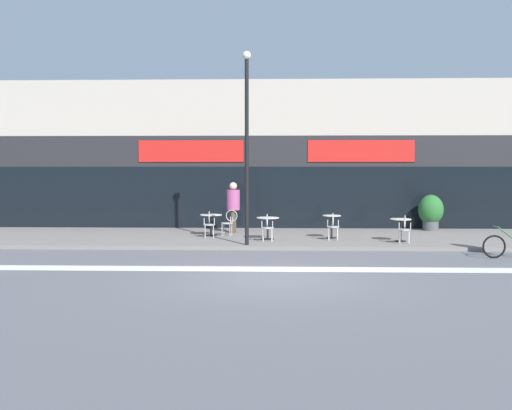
{
  "coord_description": "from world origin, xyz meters",
  "views": [
    {
      "loc": [
        0.02,
        -13.3,
        2.49
      ],
      "look_at": [
        -0.61,
        5.4,
        1.31
      ],
      "focal_mm": 42.0,
      "sensor_mm": 36.0,
      "label": 1
    }
  ],
  "objects_px": {
    "cafe_chair_0_side": "(229,221)",
    "lamp_post": "(247,135)",
    "cafe_chair_3_near": "(405,227)",
    "planter_pot": "(431,211)",
    "pedestrian_near_end": "(233,203)",
    "bistro_table_0": "(211,220)",
    "bistro_table_3": "(401,225)",
    "bistro_table_1": "(268,224)",
    "cafe_chair_2_near": "(333,225)",
    "cafe_chair_1_near": "(267,226)",
    "cafe_chair_0_near": "(209,222)",
    "bistro_table_2": "(332,222)"
  },
  "relations": [
    {
      "from": "cafe_chair_3_near",
      "to": "bistro_table_1",
      "type": "bearing_deg",
      "value": 83.94
    },
    {
      "from": "cafe_chair_0_side",
      "to": "lamp_post",
      "type": "relative_size",
      "value": 0.15
    },
    {
      "from": "bistro_table_1",
      "to": "pedestrian_near_end",
      "type": "bearing_deg",
      "value": 123.95
    },
    {
      "from": "cafe_chair_1_near",
      "to": "pedestrian_near_end",
      "type": "bearing_deg",
      "value": 29.74
    },
    {
      "from": "cafe_chair_0_near",
      "to": "cafe_chair_1_near",
      "type": "xyz_separation_m",
      "value": [
        1.97,
        -1.02,
        0.0
      ]
    },
    {
      "from": "cafe_chair_3_near",
      "to": "pedestrian_near_end",
      "type": "bearing_deg",
      "value": 69.7
    },
    {
      "from": "bistro_table_2",
      "to": "cafe_chair_1_near",
      "type": "relative_size",
      "value": 0.85
    },
    {
      "from": "cafe_chair_2_near",
      "to": "lamp_post",
      "type": "height_order",
      "value": "lamp_post"
    },
    {
      "from": "bistro_table_3",
      "to": "planter_pot",
      "type": "bearing_deg",
      "value": 61.9
    },
    {
      "from": "planter_pot",
      "to": "cafe_chair_2_near",
      "type": "bearing_deg",
      "value": -140.79
    },
    {
      "from": "cafe_chair_1_near",
      "to": "lamp_post",
      "type": "xyz_separation_m",
      "value": [
        -0.62,
        -0.8,
        2.82
      ]
    },
    {
      "from": "bistro_table_3",
      "to": "cafe_chair_3_near",
      "type": "distance_m",
      "value": 0.63
    },
    {
      "from": "cafe_chair_0_side",
      "to": "cafe_chair_3_near",
      "type": "xyz_separation_m",
      "value": [
        5.61,
        -2.04,
        0.0
      ]
    },
    {
      "from": "lamp_post",
      "to": "pedestrian_near_end",
      "type": "xyz_separation_m",
      "value": [
        -0.65,
        3.31,
        -2.25
      ]
    },
    {
      "from": "lamp_post",
      "to": "bistro_table_0",
      "type": "bearing_deg",
      "value": 119.21
    },
    {
      "from": "bistro_table_2",
      "to": "cafe_chair_3_near",
      "type": "height_order",
      "value": "cafe_chair_3_near"
    },
    {
      "from": "bistro_table_0",
      "to": "pedestrian_near_end",
      "type": "bearing_deg",
      "value": 50.75
    },
    {
      "from": "bistro_table_1",
      "to": "cafe_chair_3_near",
      "type": "relative_size",
      "value": 0.83
    },
    {
      "from": "bistro_table_0",
      "to": "bistro_table_3",
      "type": "bearing_deg",
      "value": -12.84
    },
    {
      "from": "cafe_chair_1_near",
      "to": "cafe_chair_0_side",
      "type": "bearing_deg",
      "value": 42.69
    },
    {
      "from": "bistro_table_3",
      "to": "planter_pot",
      "type": "height_order",
      "value": "planter_pot"
    },
    {
      "from": "planter_pot",
      "to": "bistro_table_0",
      "type": "bearing_deg",
      "value": -166.06
    },
    {
      "from": "cafe_chair_0_near",
      "to": "cafe_chair_1_near",
      "type": "height_order",
      "value": "same"
    },
    {
      "from": "planter_pot",
      "to": "pedestrian_near_end",
      "type": "relative_size",
      "value": 0.73
    },
    {
      "from": "lamp_post",
      "to": "planter_pot",
      "type": "bearing_deg",
      "value": 33.51
    },
    {
      "from": "bistro_table_3",
      "to": "planter_pot",
      "type": "xyz_separation_m",
      "value": [
        1.83,
        3.43,
        0.2
      ]
    },
    {
      "from": "bistro_table_1",
      "to": "cafe_chair_2_near",
      "type": "xyz_separation_m",
      "value": [
        2.12,
        -0.21,
        -0.01
      ]
    },
    {
      "from": "cafe_chair_2_near",
      "to": "planter_pot",
      "type": "relative_size",
      "value": 0.67
    },
    {
      "from": "cafe_chair_3_near",
      "to": "pedestrian_near_end",
      "type": "distance_m",
      "value": 6.27
    },
    {
      "from": "cafe_chair_0_side",
      "to": "pedestrian_near_end",
      "type": "relative_size",
      "value": 0.49
    },
    {
      "from": "cafe_chair_3_near",
      "to": "planter_pot",
      "type": "xyz_separation_m",
      "value": [
        1.84,
        4.05,
        0.2
      ]
    },
    {
      "from": "bistro_table_2",
      "to": "cafe_chair_1_near",
      "type": "xyz_separation_m",
      "value": [
        -2.14,
        -1.04,
        -0.02
      ]
    },
    {
      "from": "bistro_table_3",
      "to": "cafe_chair_0_side",
      "type": "height_order",
      "value": "cafe_chair_0_side"
    },
    {
      "from": "bistro_table_3",
      "to": "pedestrian_near_end",
      "type": "height_order",
      "value": "pedestrian_near_end"
    },
    {
      "from": "cafe_chair_2_near",
      "to": "bistro_table_1",
      "type": "bearing_deg",
      "value": 92.79
    },
    {
      "from": "cafe_chair_1_near",
      "to": "planter_pot",
      "type": "relative_size",
      "value": 0.67
    },
    {
      "from": "planter_pot",
      "to": "lamp_post",
      "type": "distance_m",
      "value": 8.47
    },
    {
      "from": "cafe_chair_2_near",
      "to": "pedestrian_near_end",
      "type": "relative_size",
      "value": 0.49
    },
    {
      "from": "bistro_table_1",
      "to": "cafe_chair_1_near",
      "type": "distance_m",
      "value": 0.63
    },
    {
      "from": "planter_pot",
      "to": "cafe_chair_3_near",
      "type": "bearing_deg",
      "value": -114.42
    },
    {
      "from": "planter_pot",
      "to": "lamp_post",
      "type": "bearing_deg",
      "value": -146.49
    },
    {
      "from": "bistro_table_2",
      "to": "cafe_chair_0_near",
      "type": "height_order",
      "value": "cafe_chair_0_near"
    },
    {
      "from": "bistro_table_0",
      "to": "lamp_post",
      "type": "height_order",
      "value": "lamp_post"
    },
    {
      "from": "bistro_table_0",
      "to": "cafe_chair_2_near",
      "type": "relative_size",
      "value": 0.84
    },
    {
      "from": "bistro_table_2",
      "to": "cafe_chair_2_near",
      "type": "relative_size",
      "value": 0.85
    },
    {
      "from": "cafe_chair_0_near",
      "to": "cafe_chair_2_near",
      "type": "relative_size",
      "value": 1.0
    },
    {
      "from": "planter_pot",
      "to": "pedestrian_near_end",
      "type": "bearing_deg",
      "value": -171.26
    },
    {
      "from": "cafe_chair_1_near",
      "to": "lamp_post",
      "type": "bearing_deg",
      "value": 145.26
    },
    {
      "from": "cafe_chair_3_near",
      "to": "planter_pot",
      "type": "height_order",
      "value": "planter_pot"
    },
    {
      "from": "bistro_table_0",
      "to": "bistro_table_3",
      "type": "distance_m",
      "value": 6.41
    }
  ]
}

